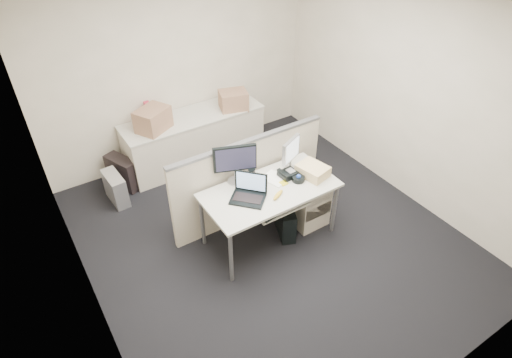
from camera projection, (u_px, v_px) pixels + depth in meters
floor at (269, 237)px, 5.13m from camera, size 4.00×4.50×0.01m
ceiling at (275, 1)px, 3.49m from camera, size 4.00×4.50×0.01m
wall_back at (178, 66)px, 5.81m from camera, size 4.00×0.02×2.70m
wall_front at (465, 296)px, 2.81m from camera, size 4.00×0.02×2.70m
wall_left at (67, 213)px, 3.45m from camera, size 0.02×4.50×2.70m
wall_right at (408, 93)px, 5.17m from camera, size 0.02×4.50×2.70m
desk at (270, 194)px, 4.73m from camera, size 1.50×0.75×0.73m
keyboard_tray at (279, 206)px, 4.63m from camera, size 0.62×0.32×0.02m
drawer_pedestal at (304, 197)px, 5.20m from camera, size 0.40×0.55×0.65m
cubicle_partition at (249, 181)px, 5.09m from camera, size 2.00×0.06×1.10m
back_counter at (195, 139)px, 6.20m from camera, size 2.00×0.60×0.72m
monitor_main at (235, 164)px, 4.65m from camera, size 0.51×0.34×0.47m
monitor_small at (291, 155)px, 4.86m from camera, size 0.37×0.29×0.40m
laptop at (248, 190)px, 4.46m from camera, size 0.44×0.44×0.27m
trackball at (298, 179)px, 4.79m from camera, size 0.15×0.15×0.05m
desk_phone at (288, 174)px, 4.85m from camera, size 0.21×0.18×0.06m
paper_stack at (275, 178)px, 4.83m from camera, size 0.28×0.32×0.01m
sticky_pad at (283, 183)px, 4.76m from camera, size 0.08×0.08×0.01m
travel_mug at (252, 176)px, 4.74m from camera, size 0.10×0.10×0.16m
banana at (278, 195)px, 4.57m from camera, size 0.20×0.13×0.04m
cellphone at (258, 180)px, 4.81m from camera, size 0.07×0.12×0.02m
manila_folders at (313, 171)px, 4.85m from camera, size 0.33×0.38×0.12m
keyboard at (278, 208)px, 4.57m from camera, size 0.52×0.25×0.03m
pc_tower_desk at (285, 221)px, 5.07m from camera, size 0.31×0.45×0.39m
pc_tower_spare_dark at (123, 172)px, 5.78m from camera, size 0.36×0.52×0.45m
pc_tower_spare_silver at (116, 188)px, 5.53m from camera, size 0.20×0.45×0.41m
cardboard_box_left at (153, 120)px, 5.59m from camera, size 0.53×0.48×0.32m
cardboard_box_right at (233, 101)px, 6.07m from camera, size 0.45×0.39×0.28m
red_binder at (151, 115)px, 5.72m from camera, size 0.09×0.31×0.29m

